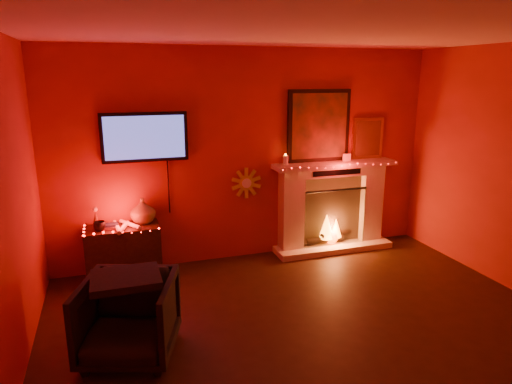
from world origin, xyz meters
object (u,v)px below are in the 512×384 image
tv (145,137)px  console_table (125,247)px  armchair (129,318)px  fireplace (331,198)px  sunburst_clock (246,183)px

tv → console_table: (-0.32, -0.19, -1.27)m
console_table → armchair: size_ratio=1.22×
fireplace → tv: fireplace is taller
fireplace → armchair: size_ratio=2.80×
sunburst_clock → console_table: size_ratio=0.42×
sunburst_clock → armchair: bearing=-131.1°
sunburst_clock → armchair: sunburst_clock is taller
fireplace → sunburst_clock: bearing=175.6°
fireplace → tv: 2.61m
fireplace → console_table: size_ratio=2.29×
tv → armchair: bearing=-101.4°
sunburst_clock → armchair: 2.54m
sunburst_clock → armchair: size_ratio=0.51×
armchair → sunburst_clock: bearing=67.2°
fireplace → armchair: (-2.81, -1.76, -0.37)m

